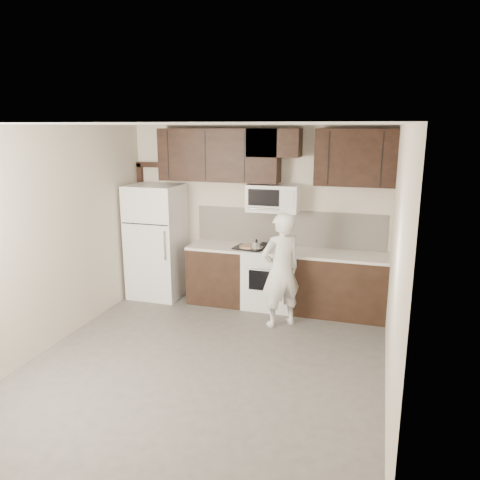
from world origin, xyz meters
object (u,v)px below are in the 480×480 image
at_px(microwave, 273,198).
at_px(stove, 270,277).
at_px(person, 281,270).
at_px(refrigerator, 157,241).

bearing_deg(microwave, stove, -89.90).
bearing_deg(person, stove, -106.09).
relative_size(stove, microwave, 1.24).
height_order(refrigerator, person, refrigerator).
bearing_deg(microwave, refrigerator, -174.85).
relative_size(refrigerator, person, 1.14).
bearing_deg(microwave, person, -68.75).
bearing_deg(stove, microwave, 90.10).
distance_m(stove, refrigerator, 1.90).
xyz_separation_m(stove, person, (0.29, -0.64, 0.33)).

